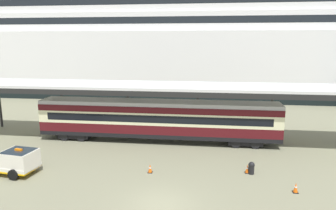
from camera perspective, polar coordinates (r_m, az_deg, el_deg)
ground_plane at (r=20.38m, az=-1.40°, el=-17.50°), size 400.00×400.00×0.00m
cruise_ship at (r=66.24m, az=-11.93°, el=14.32°), size 127.04×24.31×39.71m
platform_canopy at (r=31.02m, az=-1.77°, el=3.29°), size 45.93×5.78×5.70m
train_carriage at (r=31.22m, az=-1.86°, el=-2.53°), size 23.68×2.81×4.11m
service_truck at (r=27.00m, az=-26.90°, el=-9.02°), size 5.41×2.75×2.02m
traffic_cone_near at (r=24.50m, az=-3.29°, el=-11.45°), size 0.36×0.36×0.68m
traffic_cone_mid at (r=25.13m, az=14.24°, el=-11.19°), size 0.36×0.36×0.68m
traffic_cone_far at (r=23.13m, az=22.22°, el=-13.77°), size 0.36×0.36×0.69m
quay_bollard at (r=24.98m, az=14.94°, el=-10.93°), size 0.48×0.48×0.96m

